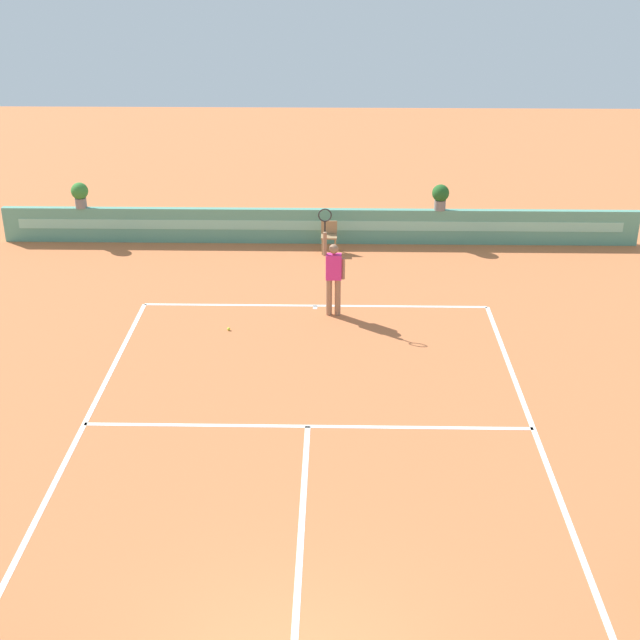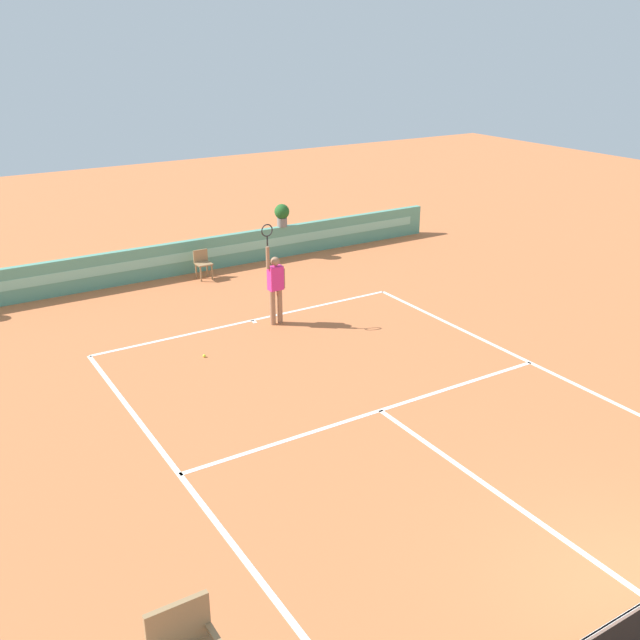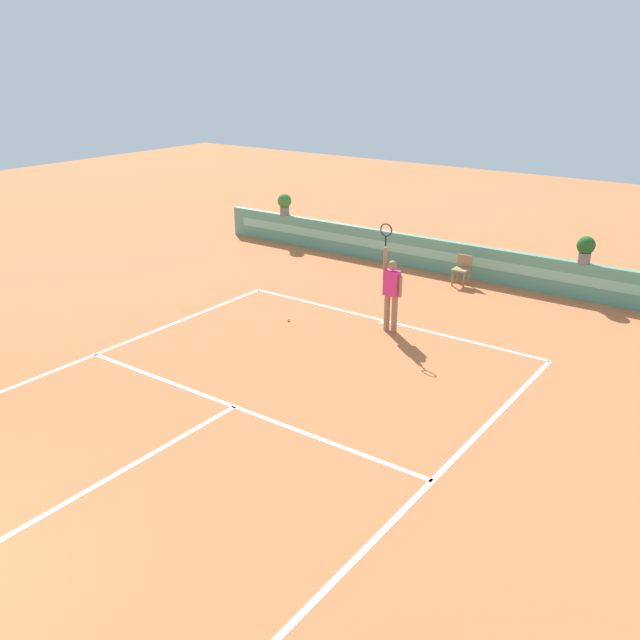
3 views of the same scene
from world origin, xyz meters
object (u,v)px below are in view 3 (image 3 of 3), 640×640
at_px(tennis_player, 391,289).
at_px(potted_plant_right, 586,248).
at_px(potted_plant_far_left, 284,203).
at_px(ball_kid_chair, 462,269).
at_px(tennis_ball_near_baseline, 289,320).

distance_m(tennis_player, potted_plant_right, 5.82).
distance_m(potted_plant_far_left, potted_plant_right, 10.12).
bearing_deg(ball_kid_chair, tennis_player, -88.12).
relative_size(ball_kid_chair, potted_plant_far_left, 1.17).
height_order(tennis_player, potted_plant_far_left, tennis_player).
xyz_separation_m(tennis_ball_near_baseline, potted_plant_right, (5.30, 5.92, 1.38)).
relative_size(tennis_player, potted_plant_right, 3.57).
height_order(ball_kid_chair, tennis_player, tennis_player).
distance_m(ball_kid_chair, tennis_player, 4.31).
bearing_deg(potted_plant_far_left, tennis_player, -34.92).
xyz_separation_m(tennis_player, potted_plant_far_left, (-7.16, 5.00, 0.36)).
relative_size(potted_plant_far_left, potted_plant_right, 1.00).
xyz_separation_m(potted_plant_far_left, potted_plant_right, (10.12, 0.00, 0.00)).
height_order(tennis_ball_near_baseline, potted_plant_right, potted_plant_right).
xyz_separation_m(tennis_ball_near_baseline, potted_plant_far_left, (-4.82, 5.92, 1.38)).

